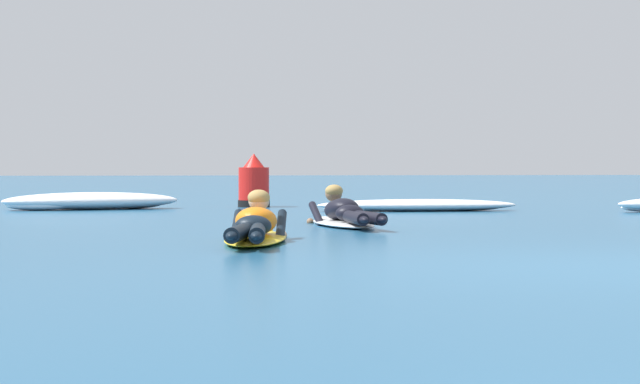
% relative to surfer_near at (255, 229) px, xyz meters
% --- Properties ---
extents(ground_plane, '(120.00, 120.00, 0.00)m').
position_rel_surfer_near_xyz_m(ground_plane, '(2.40, 6.96, -0.13)').
color(ground_plane, '#235B84').
extents(surfer_near, '(0.89, 2.65, 0.54)m').
position_rel_surfer_near_xyz_m(surfer_near, '(0.00, 0.00, 0.00)').
color(surfer_near, yellow).
rests_on(surfer_near, ground).
extents(surfer_far, '(0.76, 2.50, 0.53)m').
position_rel_surfer_near_xyz_m(surfer_far, '(1.27, 2.76, 0.01)').
color(surfer_far, white).
rests_on(surfer_far, ground).
extents(whitewater_front, '(3.03, 1.65, 0.28)m').
position_rel_surfer_near_xyz_m(whitewater_front, '(-2.03, 8.63, -0.00)').
color(whitewater_front, white).
rests_on(whitewater_front, ground).
extents(whitewater_mid_left, '(3.20, 0.87, 0.19)m').
position_rel_surfer_near_xyz_m(whitewater_mid_left, '(3.11, 7.24, -0.04)').
color(whitewater_mid_left, white).
rests_on(whitewater_mid_left, ground).
extents(channel_marker_buoy, '(0.55, 0.55, 0.93)m').
position_rel_surfer_near_xyz_m(channel_marker_buoy, '(0.69, 9.41, 0.23)').
color(channel_marker_buoy, red).
rests_on(channel_marker_buoy, ground).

